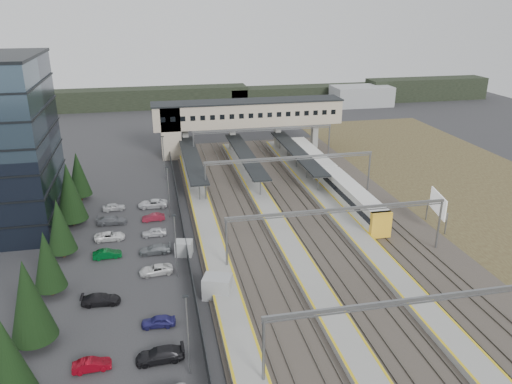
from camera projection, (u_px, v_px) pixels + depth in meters
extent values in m
plane|color=#2B2B2D|center=(233.00, 241.00, 68.54)|extent=(220.00, 220.00, 0.00)
cone|color=black|center=(8.00, 360.00, 38.84)|extent=(3.90, 3.90, 7.50)
cylinder|color=black|center=(36.00, 340.00, 47.63)|extent=(0.44, 0.44, 1.20)
cone|color=black|center=(29.00, 300.00, 46.01)|extent=(4.26, 4.26, 8.20)
cylinder|color=black|center=(52.00, 290.00, 55.85)|extent=(0.44, 0.44, 1.20)
cone|color=black|center=(47.00, 260.00, 54.48)|extent=(3.54, 3.54, 6.80)
cylinder|color=black|center=(64.00, 253.00, 64.06)|extent=(0.44, 0.44, 1.20)
cone|color=black|center=(59.00, 225.00, 62.66)|extent=(3.64, 3.64, 7.00)
cylinder|color=black|center=(74.00, 221.00, 73.19)|extent=(0.44, 0.44, 1.20)
cone|color=black|center=(69.00, 192.00, 71.52)|extent=(4.42, 4.42, 8.50)
cylinder|color=black|center=(81.00, 197.00, 82.32)|extent=(0.44, 0.44, 1.20)
cone|color=black|center=(78.00, 174.00, 80.88)|extent=(3.74, 3.74, 7.20)
imported|color=maroon|center=(92.00, 365.00, 44.42)|extent=(3.45, 1.38, 1.11)
imported|color=black|center=(101.00, 299.00, 54.08)|extent=(4.25, 1.93, 1.21)
imported|color=#054619|center=(107.00, 254.00, 63.76)|extent=(3.66, 1.46, 1.18)
imported|color=white|center=(110.00, 236.00, 68.61)|extent=(4.13, 1.95, 1.14)
imported|color=slate|center=(112.00, 220.00, 73.42)|extent=(4.39, 1.86, 1.26)
imported|color=silver|center=(114.00, 207.00, 78.28)|extent=(3.56, 1.61, 1.19)
imported|color=black|center=(160.00, 355.00, 45.55)|extent=(4.51, 1.93, 1.29)
imported|color=navy|center=(158.00, 321.00, 50.41)|extent=(3.52, 1.60, 1.17)
imported|color=silver|center=(156.00, 270.00, 60.10)|extent=(4.18, 2.22, 1.12)
imported|color=slate|center=(155.00, 249.00, 64.92)|extent=(4.19, 1.75, 1.21)
imported|color=silver|center=(154.00, 232.00, 69.77)|extent=(3.48, 1.51, 1.17)
imported|color=maroon|center=(153.00, 217.00, 74.61)|extent=(3.41, 1.28, 1.11)
imported|color=silver|center=(153.00, 204.00, 79.42)|extent=(4.80, 2.51, 1.29)
cylinder|color=slate|center=(188.00, 336.00, 42.73)|extent=(0.16, 0.16, 8.00)
cube|color=black|center=(185.00, 296.00, 41.29)|extent=(0.50, 0.25, 0.15)
cylinder|color=slate|center=(176.00, 247.00, 58.25)|extent=(0.16, 0.16, 8.00)
cube|color=black|center=(174.00, 215.00, 56.81)|extent=(0.50, 0.25, 0.15)
cylinder|color=slate|center=(168.00, 192.00, 74.68)|extent=(0.16, 0.16, 8.00)
cube|color=black|center=(167.00, 167.00, 73.24)|extent=(0.50, 0.25, 0.15)
cylinder|color=slate|center=(164.00, 158.00, 91.11)|extent=(0.16, 0.16, 8.00)
cube|color=black|center=(162.00, 137.00, 89.67)|extent=(0.50, 0.25, 0.15)
cube|color=#26282B|center=(182.00, 223.00, 71.49)|extent=(0.08, 90.00, 2.00)
cube|color=#979A9C|center=(217.00, 287.00, 55.15)|extent=(3.67, 3.19, 2.56)
cube|color=#979A9C|center=(184.00, 248.00, 64.43)|extent=(2.49, 2.23, 1.95)
cube|color=#3D3830|center=(305.00, 218.00, 75.39)|extent=(34.00, 90.00, 0.20)
cube|color=#59544C|center=(222.00, 225.00, 72.86)|extent=(0.08, 90.00, 0.14)
cube|color=#59544C|center=(232.00, 224.00, 73.14)|extent=(0.08, 90.00, 0.14)
cube|color=#59544C|center=(249.00, 222.00, 73.64)|extent=(0.08, 90.00, 0.14)
cube|color=#59544C|center=(258.00, 221.00, 73.92)|extent=(0.08, 90.00, 0.14)
cube|color=#59544C|center=(288.00, 219.00, 74.80)|extent=(0.08, 90.00, 0.14)
cube|color=#59544C|center=(297.00, 218.00, 75.08)|extent=(0.08, 90.00, 0.14)
cube|color=#59544C|center=(313.00, 216.00, 75.58)|extent=(0.08, 90.00, 0.14)
cube|color=#59544C|center=(323.00, 216.00, 75.86)|extent=(0.08, 90.00, 0.14)
cube|color=#59544C|center=(351.00, 213.00, 76.74)|extent=(0.08, 90.00, 0.14)
cube|color=#59544C|center=(359.00, 212.00, 77.02)|extent=(0.08, 90.00, 0.14)
cube|color=#59544C|center=(375.00, 211.00, 77.51)|extent=(0.08, 90.00, 0.14)
cube|color=#59544C|center=(383.00, 210.00, 77.79)|extent=(0.08, 90.00, 0.14)
cube|color=gray|center=(206.00, 225.00, 72.36)|extent=(3.20, 82.00, 0.90)
cube|color=gold|center=(196.00, 223.00, 71.92)|extent=(0.25, 82.00, 0.02)
cube|color=gold|center=(216.00, 221.00, 72.48)|extent=(0.25, 82.00, 0.02)
cube|color=gray|center=(273.00, 219.00, 74.30)|extent=(3.20, 82.00, 0.90)
cube|color=gold|center=(264.00, 217.00, 73.85)|extent=(0.25, 82.00, 0.02)
cube|color=gold|center=(283.00, 215.00, 74.41)|extent=(0.25, 82.00, 0.02)
cube|color=gray|center=(337.00, 213.00, 76.24)|extent=(3.20, 82.00, 0.90)
cube|color=gold|center=(328.00, 211.00, 75.79)|extent=(0.25, 82.00, 0.02)
cube|color=gold|center=(346.00, 210.00, 76.35)|extent=(0.25, 82.00, 0.02)
cube|color=black|center=(192.00, 158.00, 91.17)|extent=(3.00, 30.00, 0.25)
cube|color=slate|center=(192.00, 159.00, 91.22)|extent=(3.10, 30.00, 0.12)
cylinder|color=slate|center=(199.00, 191.00, 79.88)|extent=(0.20, 0.20, 3.10)
cylinder|color=slate|center=(196.00, 178.00, 85.81)|extent=(0.20, 0.20, 3.10)
cylinder|color=slate|center=(192.00, 166.00, 91.74)|extent=(0.20, 0.20, 3.10)
cylinder|color=slate|center=(189.00, 156.00, 97.68)|extent=(0.20, 0.20, 3.10)
cylinder|color=slate|center=(187.00, 147.00, 103.61)|extent=(0.20, 0.20, 3.10)
cube|color=black|center=(245.00, 154.00, 93.10)|extent=(3.00, 30.00, 0.25)
cube|color=slate|center=(245.00, 155.00, 93.16)|extent=(3.10, 30.00, 0.12)
cylinder|color=slate|center=(260.00, 186.00, 81.81)|extent=(0.20, 0.20, 3.10)
cylinder|color=slate|center=(252.00, 174.00, 87.75)|extent=(0.20, 0.20, 3.10)
cylinder|color=slate|center=(245.00, 163.00, 93.68)|extent=(0.20, 0.20, 3.10)
cylinder|color=slate|center=(239.00, 153.00, 99.61)|extent=(0.20, 0.20, 3.10)
cylinder|color=slate|center=(234.00, 144.00, 105.55)|extent=(0.20, 0.20, 3.10)
cube|color=black|center=(297.00, 151.00, 95.04)|extent=(3.00, 30.00, 0.25)
cube|color=slate|center=(297.00, 152.00, 95.10)|extent=(3.10, 30.00, 0.12)
cylinder|color=slate|center=(318.00, 182.00, 83.75)|extent=(0.20, 0.20, 3.10)
cylinder|color=slate|center=(307.00, 170.00, 89.68)|extent=(0.20, 0.20, 3.10)
cylinder|color=slate|center=(297.00, 159.00, 95.62)|extent=(0.20, 0.20, 3.10)
cylinder|color=slate|center=(288.00, 150.00, 101.55)|extent=(0.20, 0.20, 3.10)
cylinder|color=slate|center=(280.00, 142.00, 107.48)|extent=(0.20, 0.20, 3.10)
cube|color=#B9A98F|center=(248.00, 113.00, 105.86)|extent=(40.00, 6.00, 5.00)
cube|color=black|center=(248.00, 101.00, 104.94)|extent=(40.40, 6.40, 0.30)
cube|color=#B9A98F|center=(171.00, 131.00, 103.74)|extent=(4.00, 6.00, 11.00)
cube|color=black|center=(163.00, 120.00, 99.58)|extent=(1.00, 0.06, 1.00)
cube|color=black|center=(173.00, 119.00, 99.97)|extent=(1.00, 0.06, 1.00)
cube|color=black|center=(183.00, 119.00, 100.35)|extent=(1.00, 0.06, 1.00)
cube|color=black|center=(193.00, 118.00, 100.74)|extent=(1.00, 0.06, 1.00)
cube|color=black|center=(203.00, 118.00, 101.13)|extent=(1.00, 0.06, 1.00)
cube|color=black|center=(212.00, 118.00, 101.52)|extent=(1.00, 0.06, 1.00)
cube|color=black|center=(222.00, 117.00, 101.90)|extent=(1.00, 0.06, 1.00)
cube|color=black|center=(232.00, 117.00, 102.29)|extent=(1.00, 0.06, 1.00)
cube|color=black|center=(241.00, 116.00, 102.68)|extent=(1.00, 0.06, 1.00)
cube|color=black|center=(251.00, 116.00, 103.06)|extent=(1.00, 0.06, 1.00)
cube|color=black|center=(260.00, 115.00, 103.45)|extent=(1.00, 0.06, 1.00)
cube|color=black|center=(270.00, 115.00, 103.84)|extent=(1.00, 0.06, 1.00)
cube|color=black|center=(279.00, 114.00, 104.23)|extent=(1.00, 0.06, 1.00)
cube|color=black|center=(288.00, 114.00, 104.61)|extent=(1.00, 0.06, 1.00)
cube|color=black|center=(297.00, 114.00, 105.00)|extent=(1.00, 0.06, 1.00)
cube|color=black|center=(306.00, 113.00, 105.39)|extent=(1.00, 0.06, 1.00)
cube|color=black|center=(316.00, 113.00, 105.78)|extent=(1.00, 0.06, 1.00)
cube|color=black|center=(324.00, 112.00, 106.16)|extent=(1.00, 0.06, 1.00)
cube|color=black|center=(333.00, 112.00, 106.55)|extent=(1.00, 0.06, 1.00)
cube|color=gray|center=(178.00, 142.00, 104.93)|extent=(1.20, 1.60, 6.00)
cube|color=gray|center=(186.00, 142.00, 105.22)|extent=(1.20, 1.60, 6.00)
cube|color=gray|center=(232.00, 139.00, 107.16)|extent=(1.20, 1.60, 6.00)
cube|color=gray|center=(277.00, 137.00, 109.09)|extent=(1.20, 1.60, 6.00)
cube|color=gray|center=(314.00, 135.00, 110.74)|extent=(1.20, 1.60, 6.00)
cylinder|color=slate|center=(264.00, 354.00, 41.34)|extent=(0.28, 0.28, 7.00)
cube|color=slate|center=(423.00, 298.00, 42.79)|extent=(28.40, 0.25, 0.35)
cube|color=slate|center=(422.00, 302.00, 42.93)|extent=(28.40, 0.12, 0.12)
cylinder|color=slate|center=(227.00, 246.00, 59.59)|extent=(0.28, 0.28, 7.00)
cylinder|color=slate|center=(439.00, 225.00, 65.02)|extent=(0.28, 0.28, 7.00)
cube|color=slate|center=(339.00, 209.00, 61.05)|extent=(28.40, 0.25, 0.35)
cube|color=slate|center=(339.00, 212.00, 61.19)|extent=(28.40, 0.12, 0.12)
cylinder|color=slate|center=(205.00, 184.00, 79.67)|extent=(0.28, 0.28, 7.00)
cylinder|color=slate|center=(369.00, 172.00, 85.10)|extent=(0.28, 0.28, 7.00)
cube|color=slate|center=(290.00, 157.00, 81.13)|extent=(28.40, 0.25, 0.35)
cube|color=slate|center=(290.00, 160.00, 81.27)|extent=(28.40, 0.12, 0.12)
cylinder|color=slate|center=(194.00, 150.00, 97.93)|extent=(0.28, 0.28, 7.00)
cylinder|color=slate|center=(329.00, 142.00, 103.36)|extent=(0.28, 0.28, 7.00)
cube|color=slate|center=(263.00, 129.00, 99.38)|extent=(28.40, 0.25, 0.35)
cube|color=slate|center=(263.00, 131.00, 99.53)|extent=(28.40, 0.12, 0.12)
cube|color=silver|center=(353.00, 198.00, 77.38)|extent=(2.89, 20.04, 3.72)
cube|color=black|center=(353.00, 196.00, 77.23)|extent=(2.95, 19.44, 0.93)
cube|color=slate|center=(352.00, 208.00, 77.96)|extent=(2.48, 18.64, 0.52)
cube|color=silver|center=(312.00, 160.00, 96.23)|extent=(2.89, 20.04, 3.72)
cube|color=black|center=(312.00, 158.00, 96.08)|extent=(2.95, 19.44, 0.93)
cube|color=slate|center=(311.00, 167.00, 96.80)|extent=(2.48, 18.64, 0.52)
cube|color=yellow|center=(381.00, 225.00, 68.32)|extent=(2.91, 0.90, 3.72)
cylinder|color=slate|center=(446.00, 224.00, 69.83)|extent=(0.20, 0.20, 3.26)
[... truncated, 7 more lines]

